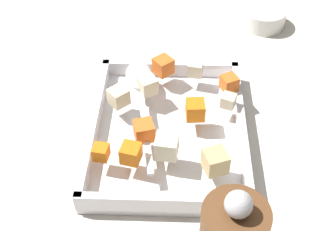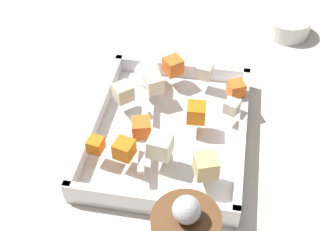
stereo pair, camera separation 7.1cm
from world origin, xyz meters
name	(u,v)px [view 1 (the left image)]	position (x,y,z in m)	size (l,w,h in m)	color
ground_plane	(178,137)	(0.00, 0.00, 0.00)	(4.00, 4.00, 0.00)	beige
baking_dish	(168,133)	(0.00, -0.02, 0.01)	(0.31, 0.25, 0.04)	silver
carrot_chunk_near_spoon	(164,66)	(-0.12, -0.03, 0.06)	(0.03, 0.03, 0.03)	orange
carrot_chunk_corner_nw	(196,110)	(-0.01, 0.03, 0.06)	(0.03, 0.03, 0.03)	orange
carrot_chunk_rim_edge	(131,153)	(0.09, -0.07, 0.06)	(0.03, 0.03, 0.03)	orange
carrot_chunk_back_center	(229,83)	(-0.08, 0.09, 0.06)	(0.03, 0.03, 0.03)	orange
carrot_chunk_far_right	(101,152)	(0.08, -0.11, 0.05)	(0.02, 0.02, 0.02)	orange
carrot_chunk_mid_right	(144,131)	(0.04, -0.05, 0.06)	(0.03, 0.03, 0.03)	orange
potato_chunk_mid_left	(216,161)	(0.10, 0.06, 0.06)	(0.03, 0.03, 0.03)	tan
potato_chunk_front_center	(196,68)	(-0.12, 0.03, 0.06)	(0.03, 0.03, 0.03)	beige
potato_chunk_near_right	(148,85)	(-0.07, -0.05, 0.06)	(0.03, 0.03, 0.03)	beige
potato_chunk_under_handle	(119,97)	(-0.04, -0.10, 0.06)	(0.03, 0.03, 0.03)	beige
potato_chunk_corner_ne	(167,146)	(0.07, -0.02, 0.06)	(0.03, 0.03, 0.03)	beige
parsnip_chunk_corner_sw	(229,101)	(-0.03, 0.08, 0.05)	(0.02, 0.02, 0.02)	beige
serving_spoon	(140,81)	(-0.08, -0.07, 0.05)	(0.26, 0.07, 0.02)	silver
small_prep_bowl	(264,18)	(-0.35, 0.19, 0.02)	(0.10, 0.10, 0.04)	silver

